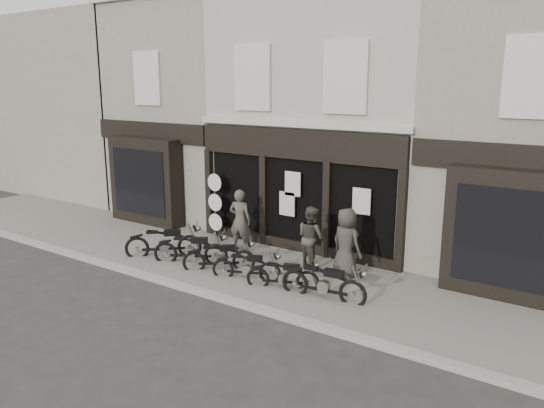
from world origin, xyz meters
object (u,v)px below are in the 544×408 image
Objects in this scene: man_right at (346,243)px; advert_sign_post at (216,208)px; motorcycle_2 at (220,260)px; motorcycle_3 at (247,269)px; motorcycle_0 at (164,245)px; motorcycle_5 at (324,286)px; motorcycle_4 at (284,278)px; motorcycle_1 at (192,252)px; man_centre at (311,237)px; man_left at (240,220)px.

advert_sign_post is (-5.26, 0.81, 0.10)m from man_right.
man_right reaches higher than motorcycle_2.
motorcycle_3 is at bearing -45.77° from motorcycle_2.
motorcycle_0 reaches higher than motorcycle_3.
motorcycle_0 is 0.84× the size of motorcycle_5.
man_right reaches higher than motorcycle_4.
man_right reaches higher than motorcycle_0.
motorcycle_0 reaches higher than motorcycle_5.
man_right is (4.27, 1.47, 0.65)m from motorcycle_1.
man_centre is at bearing 11.91° from man_right.
motorcycle_4 is 1.81m from man_centre.
motorcycle_0 is 1.05× the size of man_centre.
motorcycle_0 is at bearing -92.13° from advert_sign_post.
advert_sign_post reaches higher than motorcycle_2.
motorcycle_2 is 0.71× the size of advert_sign_post.
man_centre reaches higher than motorcycle_0.
motorcycle_5 is (1.20, -0.01, 0.06)m from motorcycle_4.
man_centre reaches higher than motorcycle_1.
motorcycle_0 is 2.40m from advert_sign_post.
motorcycle_5 reaches higher than motorcycle_1.
motorcycle_0 is at bearing 32.24° from man_right.
motorcycle_0 is at bearing 34.76° from man_left.
man_left is 3.80m from man_right.
man_left is 1.09× the size of man_centre.
motorcycle_4 is (3.31, -0.11, -0.06)m from motorcycle_1.
motorcycle_4 is (4.41, -0.10, -0.08)m from motorcycle_0.
motorcycle_2 is at bearing 60.63° from man_centre.
motorcycle_1 is at bearing 153.73° from motorcycle_3.
man_left is (-0.58, 1.69, 0.70)m from motorcycle_2.
man_left is at bearing 69.77° from motorcycle_2.
motorcycle_1 is 1.03× the size of man_left.
motorcycle_3 is 4.00m from advert_sign_post.
advert_sign_post is (-0.99, 2.27, 0.75)m from motorcycle_1.
motorcycle_1 is at bearing 154.84° from motorcycle_4.
man_centre is at bearing 122.15° from motorcycle_5.
man_left is at bearing 4.90° from motorcycle_0.
motorcycle_0 is 3.23m from motorcycle_3.
motorcycle_4 is at bearing 75.45° from man_right.
man_right is (3.21, 1.45, 0.68)m from motorcycle_2.
man_centre is (2.06, 1.55, 0.62)m from motorcycle_2.
motorcycle_1 reaches higher than motorcycle_4.
man_centre reaches higher than motorcycle_5.
advert_sign_post reaches higher than motorcycle_4.
motorcycle_1 is 2.13m from motorcycle_3.
motorcycle_1 is 0.90× the size of motorcycle_5.
man_right reaches higher than motorcycle_1.
man_centre is at bearing -21.88° from motorcycle_0.
motorcycle_2 is at bearing 153.52° from motorcycle_4.
motorcycle_0 is at bearing 141.36° from motorcycle_2.
motorcycle_4 is at bearing -23.87° from motorcycle_3.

